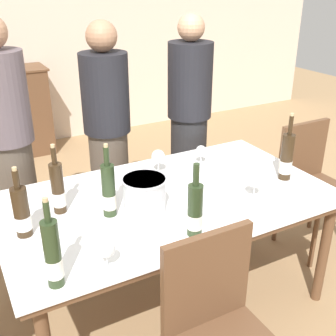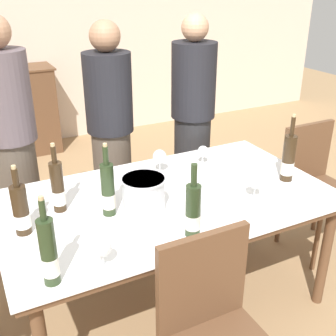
{
  "view_description": "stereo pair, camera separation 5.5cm",
  "coord_description": "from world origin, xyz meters",
  "px_view_note": "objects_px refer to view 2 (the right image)",
  "views": [
    {
      "loc": [
        -0.98,
        -1.81,
        1.85
      ],
      "look_at": [
        0.0,
        0.0,
        0.9
      ],
      "focal_mm": 45.0,
      "sensor_mm": 36.0,
      "label": 1
    },
    {
      "loc": [
        -0.93,
        -1.84,
        1.85
      ],
      "look_at": [
        0.0,
        0.0,
        0.9
      ],
      "focal_mm": 45.0,
      "sensor_mm": 36.0,
      "label": 2
    }
  ],
  "objects_px": {
    "wine_bottle_2": "(193,211)",
    "wine_bottle_0": "(58,188)",
    "wine_glass_1": "(102,248)",
    "wine_glass_3": "(160,157)",
    "person_host": "(13,149)",
    "ice_bucket": "(144,194)",
    "wine_bottle_4": "(49,254)",
    "wine_bottle_3": "(288,159)",
    "wine_glass_0": "(255,182)",
    "wine_glass_2": "(203,152)",
    "dining_table": "(168,207)",
    "wine_bottle_5": "(21,211)",
    "chair_right_end": "(314,179)",
    "person_guest_left": "(111,136)",
    "chair_near_front": "(215,326)",
    "person_guest_right": "(193,125)",
    "wine_bottle_1": "(108,190)"
  },
  "relations": [
    {
      "from": "wine_bottle_5",
      "to": "person_guest_right",
      "type": "distance_m",
      "value": 1.62
    },
    {
      "from": "person_host",
      "to": "wine_bottle_1",
      "type": "bearing_deg",
      "value": -68.5
    },
    {
      "from": "chair_right_end",
      "to": "wine_bottle_0",
      "type": "bearing_deg",
      "value": 178.38
    },
    {
      "from": "person_guest_left",
      "to": "chair_near_front",
      "type": "bearing_deg",
      "value": -95.45
    },
    {
      "from": "wine_glass_2",
      "to": "chair_near_front",
      "type": "relative_size",
      "value": 0.14
    },
    {
      "from": "wine_bottle_2",
      "to": "wine_glass_2",
      "type": "relative_size",
      "value": 2.86
    },
    {
      "from": "wine_bottle_2",
      "to": "person_guest_right",
      "type": "relative_size",
      "value": 0.23
    },
    {
      "from": "wine_bottle_5",
      "to": "wine_glass_2",
      "type": "distance_m",
      "value": 1.22
    },
    {
      "from": "wine_bottle_2",
      "to": "person_host",
      "type": "xyz_separation_m",
      "value": [
        -0.63,
        1.22,
        -0.02
      ]
    },
    {
      "from": "dining_table",
      "to": "wine_glass_0",
      "type": "bearing_deg",
      "value": -28.24
    },
    {
      "from": "ice_bucket",
      "to": "wine_glass_1",
      "type": "bearing_deg",
      "value": -134.9
    },
    {
      "from": "ice_bucket",
      "to": "wine_glass_1",
      "type": "distance_m",
      "value": 0.48
    },
    {
      "from": "ice_bucket",
      "to": "person_guest_left",
      "type": "xyz_separation_m",
      "value": [
        0.17,
        0.96,
        -0.03
      ]
    },
    {
      "from": "wine_bottle_2",
      "to": "wine_bottle_0",
      "type": "bearing_deg",
      "value": 134.52
    },
    {
      "from": "wine_bottle_5",
      "to": "person_guest_left",
      "type": "xyz_separation_m",
      "value": [
        0.76,
        0.88,
        -0.04
      ]
    },
    {
      "from": "wine_bottle_2",
      "to": "wine_glass_1",
      "type": "bearing_deg",
      "value": -174.78
    },
    {
      "from": "wine_glass_0",
      "to": "wine_glass_1",
      "type": "height_order",
      "value": "wine_glass_0"
    },
    {
      "from": "dining_table",
      "to": "wine_bottle_1",
      "type": "distance_m",
      "value": 0.4
    },
    {
      "from": "wine_glass_1",
      "to": "wine_bottle_5",
      "type": "bearing_deg",
      "value": 121.08
    },
    {
      "from": "wine_bottle_0",
      "to": "wine_bottle_3",
      "type": "distance_m",
      "value": 1.33
    },
    {
      "from": "wine_bottle_2",
      "to": "chair_right_end",
      "type": "height_order",
      "value": "wine_bottle_2"
    },
    {
      "from": "wine_bottle_2",
      "to": "chair_right_end",
      "type": "distance_m",
      "value": 1.39
    },
    {
      "from": "dining_table",
      "to": "person_guest_right",
      "type": "height_order",
      "value": "person_guest_right"
    },
    {
      "from": "wine_bottle_5",
      "to": "wine_glass_3",
      "type": "distance_m",
      "value": 0.93
    },
    {
      "from": "wine_glass_2",
      "to": "wine_glass_3",
      "type": "relative_size",
      "value": 0.83
    },
    {
      "from": "wine_bottle_2",
      "to": "wine_glass_3",
      "type": "relative_size",
      "value": 2.37
    },
    {
      "from": "wine_glass_0",
      "to": "wine_glass_2",
      "type": "xyz_separation_m",
      "value": [
        -0.01,
        0.52,
        -0.01
      ]
    },
    {
      "from": "ice_bucket",
      "to": "wine_bottle_3",
      "type": "bearing_deg",
      "value": -2.64
    },
    {
      "from": "wine_bottle_4",
      "to": "wine_glass_3",
      "type": "xyz_separation_m",
      "value": [
        0.83,
        0.73,
        -0.03
      ]
    },
    {
      "from": "dining_table",
      "to": "person_host",
      "type": "distance_m",
      "value": 1.1
    },
    {
      "from": "wine_bottle_4",
      "to": "wine_glass_0",
      "type": "height_order",
      "value": "wine_bottle_4"
    },
    {
      "from": "dining_table",
      "to": "wine_bottle_1",
      "type": "height_order",
      "value": "wine_bottle_1"
    },
    {
      "from": "wine_bottle_0",
      "to": "chair_near_front",
      "type": "relative_size",
      "value": 0.41
    },
    {
      "from": "wine_glass_2",
      "to": "wine_bottle_3",
      "type": "bearing_deg",
      "value": -51.81
    },
    {
      "from": "person_guest_left",
      "to": "wine_glass_3",
      "type": "bearing_deg",
      "value": -78.87
    },
    {
      "from": "wine_glass_0",
      "to": "wine_glass_3",
      "type": "distance_m",
      "value": 0.62
    },
    {
      "from": "wine_bottle_5",
      "to": "wine_bottle_0",
      "type": "bearing_deg",
      "value": 32.7
    },
    {
      "from": "wine_glass_1",
      "to": "ice_bucket",
      "type": "bearing_deg",
      "value": 45.1
    },
    {
      "from": "dining_table",
      "to": "wine_glass_1",
      "type": "relative_size",
      "value": 13.31
    },
    {
      "from": "chair_near_front",
      "to": "wine_glass_0",
      "type": "bearing_deg",
      "value": 42.17
    },
    {
      "from": "ice_bucket",
      "to": "wine_bottle_0",
      "type": "relative_size",
      "value": 0.61
    },
    {
      "from": "wine_bottle_3",
      "to": "person_host",
      "type": "relative_size",
      "value": 0.25
    },
    {
      "from": "dining_table",
      "to": "chair_right_end",
      "type": "relative_size",
      "value": 2.01
    },
    {
      "from": "wine_glass_0",
      "to": "wine_glass_2",
      "type": "height_order",
      "value": "wine_glass_0"
    },
    {
      "from": "person_guest_left",
      "to": "wine_bottle_3",
      "type": "bearing_deg",
      "value": -53.11
    },
    {
      "from": "wine_bottle_4",
      "to": "chair_right_end",
      "type": "relative_size",
      "value": 0.43
    },
    {
      "from": "wine_bottle_5",
      "to": "wine_glass_3",
      "type": "bearing_deg",
      "value": 19.35
    },
    {
      "from": "wine_bottle_4",
      "to": "ice_bucket",
      "type": "bearing_deg",
      "value": 31.6
    },
    {
      "from": "dining_table",
      "to": "person_guest_right",
      "type": "xyz_separation_m",
      "value": [
        0.62,
        0.81,
        0.15
      ]
    },
    {
      "from": "wine_glass_3",
      "to": "person_guest_right",
      "type": "xyz_separation_m",
      "value": [
        0.53,
        0.51,
        -0.02
      ]
    }
  ]
}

